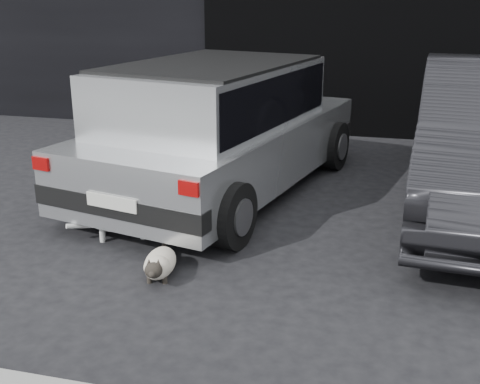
# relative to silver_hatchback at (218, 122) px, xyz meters

# --- Properties ---
(ground) EXTENTS (80.00, 80.00, 0.00)m
(ground) POSITION_rel_silver_hatchback_xyz_m (-0.06, -1.02, -0.75)
(ground) COLOR black
(ground) RESTS_ON ground
(garage_opening) EXTENTS (4.00, 0.10, 2.60)m
(garage_opening) POSITION_rel_silver_hatchback_xyz_m (0.94, 2.97, 0.55)
(garage_opening) COLOR black
(garage_opening) RESTS_ON ground
(silver_hatchback) EXTENTS (2.46, 3.99, 1.37)m
(silver_hatchback) POSITION_rel_silver_hatchback_xyz_m (0.00, 0.00, 0.00)
(silver_hatchback) COLOR silver
(silver_hatchback) RESTS_ON ground
(cat_siamese) EXTENTS (0.31, 0.67, 0.24)m
(cat_siamese) POSITION_rel_silver_hatchback_xyz_m (0.14, -2.05, -0.64)
(cat_siamese) COLOR beige
(cat_siamese) RESTS_ON ground
(cat_white) EXTENTS (0.78, 0.51, 0.40)m
(cat_white) POSITION_rel_silver_hatchback_xyz_m (-0.42, -1.39, -0.55)
(cat_white) COLOR silver
(cat_white) RESTS_ON ground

